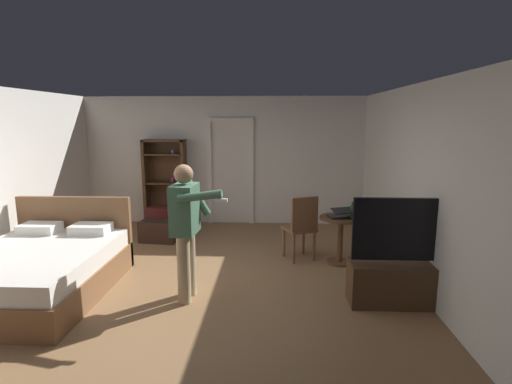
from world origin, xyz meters
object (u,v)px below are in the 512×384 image
at_px(bed, 39,269).
at_px(suitcase_dark, 165,219).
at_px(tv_flatscreen, 404,275).
at_px(wooden_chair, 301,225).
at_px(suitcase_small, 159,231).
at_px(bottle_on_table, 352,212).
at_px(bookshelf, 166,179).
at_px(laptop, 341,214).
at_px(side_table, 341,232).
at_px(person_blue_shirt, 186,223).

distance_m(bed, suitcase_dark, 2.84).
bearing_deg(bed, tv_flatscreen, -1.49).
distance_m(wooden_chair, suitcase_small, 2.57).
xyz_separation_m(bottle_on_table, wooden_chair, (-0.71, 0.17, -0.26)).
xyz_separation_m(bed, wooden_chair, (3.27, 1.28, 0.24)).
relative_size(bookshelf, tv_flatscreen, 1.36).
relative_size(laptop, bottle_on_table, 1.70).
relative_size(bed, side_table, 3.00).
relative_size(bookshelf, suitcase_small, 2.71).
relative_size(suitcase_dark, suitcase_small, 0.98).
xyz_separation_m(laptop, suitcase_small, (-2.96, 0.95, -0.57)).
height_order(wooden_chair, suitcase_dark, wooden_chair).
bearing_deg(suitcase_dark, bottle_on_table, -15.20).
distance_m(side_table, laptop, 0.28).
relative_size(bottle_on_table, suitcase_dark, 0.39).
distance_m(wooden_chair, suitcase_dark, 2.88).
bearing_deg(suitcase_dark, wooden_chair, -18.58).
distance_m(bookshelf, suitcase_small, 1.39).
relative_size(bed, suitcase_small, 3.34).
bearing_deg(laptop, bed, -163.27).
distance_m(tv_flatscreen, suitcase_small, 4.13).
relative_size(bed, laptop, 5.08).
relative_size(laptop, wooden_chair, 0.42).
bearing_deg(suitcase_dark, suitcase_small, -72.81).
relative_size(bookshelf, side_table, 2.44).
bearing_deg(bed, suitcase_dark, 73.54).
bearing_deg(wooden_chair, bookshelf, 142.37).
xyz_separation_m(bed, bottle_on_table, (3.98, 1.11, 0.50)).
bearing_deg(bottle_on_table, side_table, 150.26).
height_order(laptop, bottle_on_table, bottle_on_table).
distance_m(bottle_on_table, suitcase_dark, 3.61).
relative_size(bed, bookshelf, 1.23).
bearing_deg(bookshelf, laptop, -34.10).
distance_m(laptop, suitcase_small, 3.16).
bearing_deg(wooden_chair, suitcase_dark, 149.69).
bearing_deg(suitcase_dark, laptop, -15.80).
distance_m(person_blue_shirt, suitcase_small, 2.50).
height_order(side_table, wooden_chair, wooden_chair).
bearing_deg(wooden_chair, laptop, -13.38).
xyz_separation_m(tv_flatscreen, bottle_on_table, (-0.37, 1.22, 0.45)).
relative_size(side_table, suitcase_small, 1.11).
relative_size(laptop, suitcase_dark, 0.67).
height_order(bed, bookshelf, bookshelf).
bearing_deg(person_blue_shirt, tv_flatscreen, -0.79).
relative_size(bed, suitcase_dark, 3.41).
bearing_deg(suitcase_small, suitcase_dark, 102.57).
bearing_deg(side_table, suitcase_dark, 153.20).
xyz_separation_m(laptop, bottle_on_table, (0.16, -0.04, 0.05)).
distance_m(tv_flatscreen, suitcase_dark, 4.54).
height_order(laptop, wooden_chair, wooden_chair).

